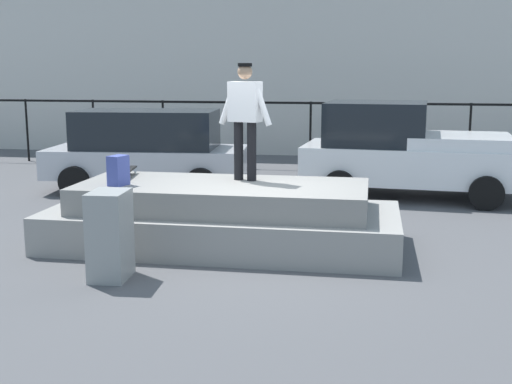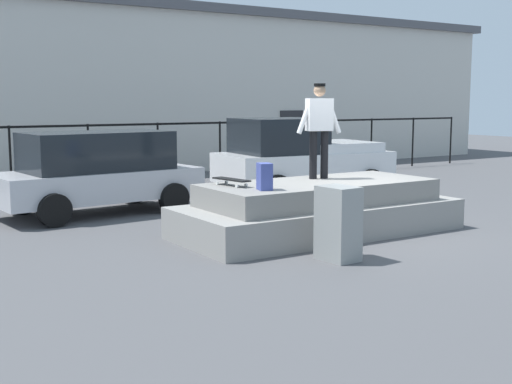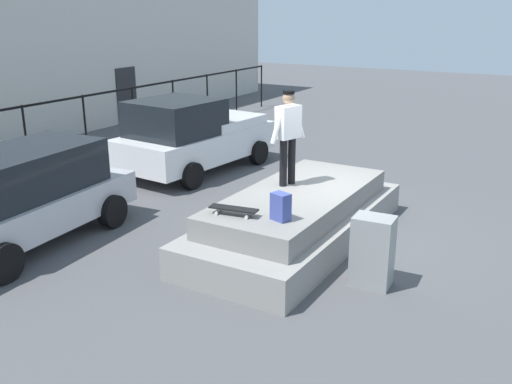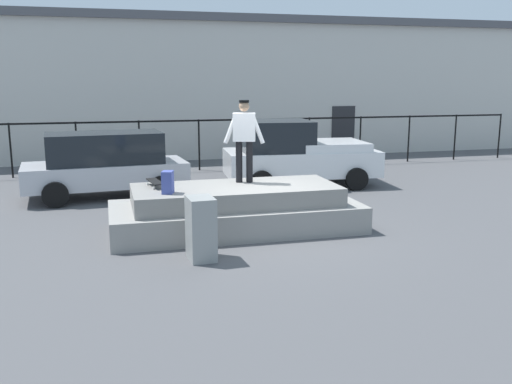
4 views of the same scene
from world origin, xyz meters
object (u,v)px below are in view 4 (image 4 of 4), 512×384
object	(u,v)px
skateboarder	(244,135)
car_silver_hatchback_near	(105,163)
skateboard	(155,182)
car_white_pickup_mid	(296,154)
utility_box	(201,229)
backpack	(168,182)

from	to	relation	value
skateboarder	car_silver_hatchback_near	size ratio (longest dim) A/B	0.40
skateboard	skateboarder	bearing A→B (deg)	0.78
skateboarder	car_white_pickup_mid	bearing A→B (deg)	57.87
utility_box	car_silver_hatchback_near	bearing A→B (deg)	101.12
backpack	car_silver_hatchback_near	distance (m)	4.71
skateboarder	skateboard	world-z (taller)	skateboarder
car_silver_hatchback_near	car_white_pickup_mid	distance (m)	5.42
skateboarder	car_silver_hatchback_near	bearing A→B (deg)	127.07
skateboarder	backpack	distance (m)	2.03
skateboarder	utility_box	xyz separation A→B (m)	(-1.30, -2.13, -1.39)
car_silver_hatchback_near	utility_box	bearing A→B (deg)	-75.21
car_silver_hatchback_near	utility_box	world-z (taller)	car_silver_hatchback_near
car_white_pickup_mid	utility_box	distance (m)	7.31
skateboarder	skateboard	xyz separation A→B (m)	(-1.88, -0.03, -0.91)
skateboard	backpack	size ratio (longest dim) A/B	1.88
skateboard	utility_box	size ratio (longest dim) A/B	0.74
backpack	skateboarder	bearing A→B (deg)	131.09
car_white_pickup_mid	utility_box	world-z (taller)	car_white_pickup_mid
skateboard	utility_box	bearing A→B (deg)	-74.51
skateboarder	skateboard	bearing A→B (deg)	-179.22
backpack	car_silver_hatchback_near	bearing A→B (deg)	-149.00
backpack	utility_box	world-z (taller)	backpack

